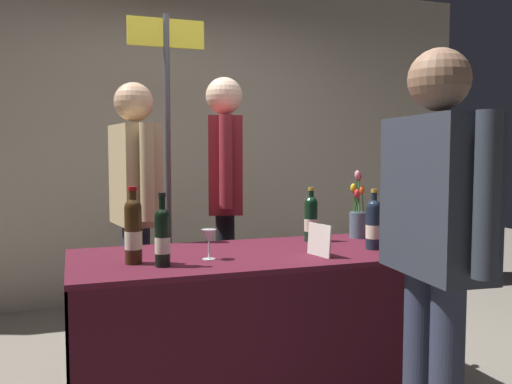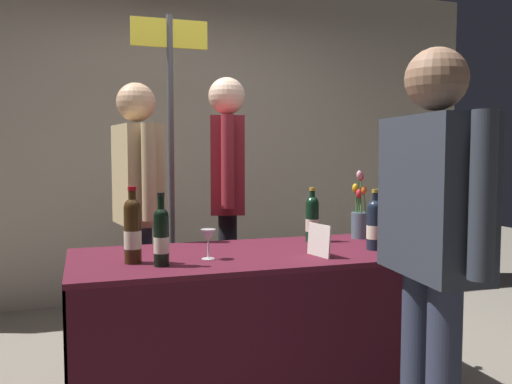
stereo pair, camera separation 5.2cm
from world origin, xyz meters
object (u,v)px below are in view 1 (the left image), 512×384
display_bottle_0 (133,230)px  booth_signpost (167,137)px  tasting_table (256,297)px  wine_glass_mid (397,227)px  flower_vase (358,218)px  wine_glass_near_vendor (209,237)px  taster_foreground_right (436,228)px  vendor_presenter (225,183)px  featured_wine_bottle (374,224)px

display_bottle_0 → booth_signpost: size_ratio=0.16×
tasting_table → wine_glass_mid: wine_glass_mid is taller
tasting_table → flower_vase: flower_vase is taller
wine_glass_near_vendor → taster_foreground_right: (0.65, -0.78, 0.12)m
tasting_table → vendor_presenter: (0.09, 0.88, 0.52)m
flower_vase → vendor_presenter: size_ratio=0.23×
display_bottle_0 → flower_vase: 1.35m
wine_glass_near_vendor → display_bottle_0: bearing=177.6°
tasting_table → wine_glass_near_vendor: bearing=-160.0°
vendor_presenter → booth_signpost: (-0.32, 0.32, 0.30)m
featured_wine_bottle → vendor_presenter: size_ratio=0.18×
tasting_table → display_bottle_0: size_ratio=5.20×
flower_vase → wine_glass_near_vendor: bearing=-161.3°
wine_glass_mid → taster_foreground_right: taster_foreground_right is taller
display_bottle_0 → tasting_table: bearing=7.7°
vendor_presenter → taster_foreground_right: bearing=23.9°
wine_glass_near_vendor → wine_glass_mid: 1.05m
tasting_table → taster_foreground_right: (0.39, -0.87, 0.45)m
flower_vase → taster_foreground_right: taster_foreground_right is taller
featured_wine_bottle → booth_signpost: booth_signpost is taller
flower_vase → taster_foreground_right: bearing=-106.1°
featured_wine_bottle → flower_vase: 0.37m
booth_signpost → wine_glass_mid: bearing=-50.8°
tasting_table → booth_signpost: (-0.23, 1.20, 0.82)m
featured_wine_bottle → tasting_table: bearing=168.8°
display_bottle_0 → flower_vase: (1.31, 0.31, -0.04)m
display_bottle_0 → vendor_presenter: (0.69, 0.96, 0.14)m
vendor_presenter → featured_wine_bottle: bearing=41.2°
wine_glass_near_vendor → flower_vase: flower_vase is taller
tasting_table → display_bottle_0: bearing=-172.3°
tasting_table → featured_wine_bottle: bearing=-11.2°
tasting_table → featured_wine_bottle: size_ratio=5.79×
flower_vase → featured_wine_bottle: bearing=-107.8°
display_bottle_0 → taster_foreground_right: (0.99, -0.79, 0.07)m
featured_wine_bottle → booth_signpost: bearing=122.1°
wine_glass_near_vendor → taster_foreground_right: taster_foreground_right is taller
booth_signpost → vendor_presenter: bearing=-45.5°
tasting_table → vendor_presenter: vendor_presenter is taller
flower_vase → wine_glass_mid: bearing=-74.7°
wine_glass_mid → flower_vase: 0.29m
display_bottle_0 → wine_glass_mid: size_ratio=2.54×
tasting_table → wine_glass_mid: 0.85m
tasting_table → flower_vase: 0.82m
featured_wine_bottle → flower_vase: flower_vase is taller
flower_vase → vendor_presenter: 0.91m
featured_wine_bottle → vendor_presenter: (-0.51, 0.99, 0.16)m
display_bottle_0 → wine_glass_near_vendor: bearing=-2.4°
wine_glass_near_vendor → vendor_presenter: bearing=70.1°
tasting_table → wine_glass_mid: size_ratio=13.19×
featured_wine_bottle → booth_signpost: 1.62m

